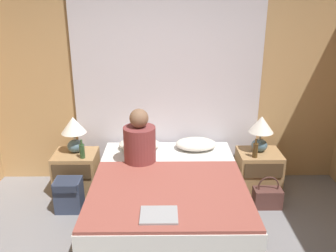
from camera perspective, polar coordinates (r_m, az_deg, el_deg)
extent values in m
cube|color=tan|center=(4.36, -0.11, 6.89)|extent=(4.44, 0.06, 2.50)
cube|color=silver|center=(4.32, -0.10, 5.48)|extent=(2.25, 0.02, 2.31)
cube|color=brown|center=(3.79, 0.05, -13.19)|extent=(1.54, 1.90, 0.31)
cube|color=white|center=(3.66, 0.05, -9.74)|extent=(1.50, 1.86, 0.21)
cube|color=#A87F51|center=(4.46, -14.42, -7.17)|extent=(0.50, 0.43, 0.50)
cube|color=#4C3823|center=(4.22, -15.24, -7.08)|extent=(0.44, 0.02, 0.18)
cube|color=#A87F51|center=(4.48, 14.25, -7.04)|extent=(0.50, 0.43, 0.50)
cube|color=#4C3823|center=(4.24, 15.11, -6.94)|extent=(0.44, 0.02, 0.18)
ellipsoid|color=slate|center=(4.37, -14.65, -3.10)|extent=(0.19, 0.19, 0.15)
cylinder|color=#B2A893|center=(4.32, -14.78, -1.61)|extent=(0.02, 0.02, 0.09)
cone|color=white|center=(4.27, -14.95, 0.18)|extent=(0.29, 0.29, 0.19)
ellipsoid|color=slate|center=(4.39, 14.45, -2.99)|extent=(0.19, 0.19, 0.15)
cylinder|color=#B2A893|center=(4.34, 14.59, -1.50)|extent=(0.02, 0.02, 0.09)
cone|color=white|center=(4.29, 14.75, 0.29)|extent=(0.29, 0.29, 0.19)
ellipsoid|color=silver|center=(4.25, -4.63, -2.93)|extent=(0.49, 0.36, 0.12)
ellipsoid|color=silver|center=(4.26, 4.49, -2.89)|extent=(0.49, 0.36, 0.12)
cube|color=#994C42|center=(3.34, 0.11, -10.51)|extent=(1.48, 1.23, 0.03)
cylinder|color=brown|center=(3.84, -4.56, -3.11)|extent=(0.35, 0.35, 0.41)
sphere|color=#846047|center=(3.73, -4.69, 1.25)|extent=(0.20, 0.20, 0.20)
cylinder|color=#2D4C28|center=(4.18, -13.62, -3.96)|extent=(0.06, 0.06, 0.16)
cylinder|color=#2D4C28|center=(4.14, -13.74, -2.53)|extent=(0.02, 0.02, 0.06)
cylinder|color=#513819|center=(4.20, 13.81, -3.82)|extent=(0.06, 0.06, 0.17)
cylinder|color=#513819|center=(4.16, 13.94, -2.37)|extent=(0.02, 0.02, 0.06)
cube|color=#9EA0A5|center=(2.98, -1.47, -14.09)|extent=(0.31, 0.25, 0.02)
cube|color=#333D56|center=(4.13, -15.61, -10.60)|extent=(0.29, 0.23, 0.37)
cube|color=#283045|center=(4.04, -15.88, -8.98)|extent=(0.26, 0.24, 0.08)
cube|color=brown|center=(4.22, 15.64, -11.04)|extent=(0.31, 0.18, 0.22)
torus|color=#492B27|center=(4.15, 15.83, -9.25)|extent=(0.23, 0.02, 0.23)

